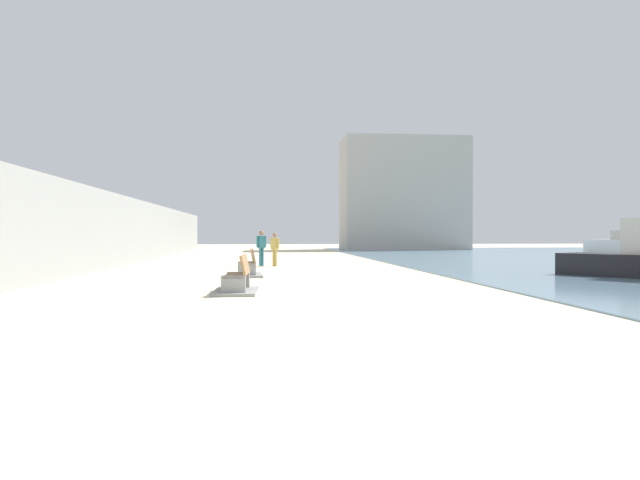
{
  "coord_description": "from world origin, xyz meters",
  "views": [
    {
      "loc": [
        -0.44,
        -10.45,
        1.51
      ],
      "look_at": [
        2.28,
        17.19,
        1.24
      ],
      "focal_mm": 32.73,
      "sensor_mm": 36.0,
      "label": 1
    }
  ],
  "objects_px": {
    "boat_far_left": "(623,245)",
    "person_standing": "(275,247)",
    "person_walking": "(261,245)",
    "bench_far": "(247,270)",
    "bench_near": "(237,284)"
  },
  "relations": [
    {
      "from": "boat_far_left",
      "to": "person_standing",
      "type": "bearing_deg",
      "value": -153.03
    },
    {
      "from": "boat_far_left",
      "to": "person_walking",
      "type": "bearing_deg",
      "value": -154.1
    },
    {
      "from": "bench_far",
      "to": "boat_far_left",
      "type": "bearing_deg",
      "value": 35.85
    },
    {
      "from": "bench_far",
      "to": "person_walking",
      "type": "relative_size",
      "value": 1.28
    },
    {
      "from": "person_walking",
      "to": "person_standing",
      "type": "bearing_deg",
      "value": -25.53
    },
    {
      "from": "bench_near",
      "to": "boat_far_left",
      "type": "xyz_separation_m",
      "value": [
        27.33,
        25.71,
        0.49
      ]
    },
    {
      "from": "bench_near",
      "to": "person_standing",
      "type": "xyz_separation_m",
      "value": [
        1.23,
        12.43,
        0.68
      ]
    },
    {
      "from": "person_standing",
      "to": "bench_far",
      "type": "bearing_deg",
      "value": -99.95
    },
    {
      "from": "person_walking",
      "to": "boat_far_left",
      "type": "distance_m",
      "value": 29.72
    },
    {
      "from": "person_walking",
      "to": "person_standing",
      "type": "distance_m",
      "value": 0.7
    },
    {
      "from": "bench_near",
      "to": "person_walking",
      "type": "relative_size",
      "value": 1.27
    },
    {
      "from": "bench_far",
      "to": "person_standing",
      "type": "distance_m",
      "value": 6.52
    },
    {
      "from": "bench_near",
      "to": "boat_far_left",
      "type": "distance_m",
      "value": 37.53
    },
    {
      "from": "bench_near",
      "to": "bench_far",
      "type": "xyz_separation_m",
      "value": [
        0.1,
        6.04,
        0.0
      ]
    },
    {
      "from": "person_walking",
      "to": "person_standing",
      "type": "xyz_separation_m",
      "value": [
        0.63,
        -0.3,
        -0.08
      ]
    }
  ]
}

